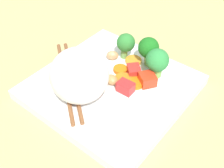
{
  "coord_description": "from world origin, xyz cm",
  "views": [
    {
      "loc": [
        28.67,
        24.63,
        36.76
      ],
      "look_at": [
        1.77,
        1.63,
        3.99
      ],
      "focal_mm": 45.02,
      "sensor_mm": 36.0,
      "label": 1
    }
  ],
  "objects_px": {
    "square_plate": "(112,87)",
    "carrot_slice_2": "(135,83)",
    "rice_mound": "(79,75)",
    "broccoli_floret_2": "(126,43)",
    "chopstick_pair": "(69,79)"
  },
  "relations": [
    {
      "from": "square_plate",
      "to": "carrot_slice_2",
      "type": "height_order",
      "value": "carrot_slice_2"
    },
    {
      "from": "square_plate",
      "to": "rice_mound",
      "type": "relative_size",
      "value": 2.65
    },
    {
      "from": "square_plate",
      "to": "broccoli_floret_2",
      "type": "relative_size",
      "value": 4.87
    },
    {
      "from": "square_plate",
      "to": "broccoli_floret_2",
      "type": "bearing_deg",
      "value": -159.02
    },
    {
      "from": "broccoli_floret_2",
      "to": "carrot_slice_2",
      "type": "distance_m",
      "value": 0.09
    },
    {
      "from": "square_plate",
      "to": "rice_mound",
      "type": "distance_m",
      "value": 0.08
    },
    {
      "from": "carrot_slice_2",
      "to": "chopstick_pair",
      "type": "bearing_deg",
      "value": -54.54
    },
    {
      "from": "carrot_slice_2",
      "to": "rice_mound",
      "type": "bearing_deg",
      "value": -32.71
    },
    {
      "from": "broccoli_floret_2",
      "to": "carrot_slice_2",
      "type": "height_order",
      "value": "broccoli_floret_2"
    },
    {
      "from": "square_plate",
      "to": "broccoli_floret_2",
      "type": "height_order",
      "value": "broccoli_floret_2"
    },
    {
      "from": "square_plate",
      "to": "chopstick_pair",
      "type": "relative_size",
      "value": 1.36
    },
    {
      "from": "square_plate",
      "to": "chopstick_pair",
      "type": "height_order",
      "value": "chopstick_pair"
    },
    {
      "from": "broccoli_floret_2",
      "to": "carrot_slice_2",
      "type": "bearing_deg",
      "value": 51.38
    },
    {
      "from": "square_plate",
      "to": "chopstick_pair",
      "type": "bearing_deg",
      "value": -55.24
    },
    {
      "from": "square_plate",
      "to": "carrot_slice_2",
      "type": "distance_m",
      "value": 0.05
    }
  ]
}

